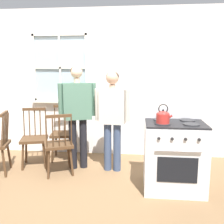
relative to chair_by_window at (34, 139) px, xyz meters
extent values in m
plane|color=brown|center=(0.83, -0.65, -0.46)|extent=(16.00, 16.00, 0.00)
cube|color=white|center=(2.41, 0.75, 0.89)|extent=(3.26, 0.06, 2.70)
cube|color=white|center=(0.26, 0.75, 0.05)|extent=(1.04, 0.06, 1.02)
cube|color=white|center=(0.26, 0.75, 2.02)|extent=(1.04, 0.06, 0.44)
cube|color=silver|center=(0.26, 0.67, 0.55)|extent=(1.10, 0.10, 0.03)
cube|color=#9EB7C6|center=(0.26, 0.76, 1.18)|extent=(0.98, 0.01, 1.18)
cube|color=silver|center=(0.26, 0.73, 1.18)|extent=(0.04, 0.02, 1.24)
cube|color=silver|center=(0.26, 0.73, 1.18)|extent=(1.04, 0.02, 0.04)
cube|color=silver|center=(-0.25, 0.73, 1.18)|extent=(0.04, 0.03, 1.24)
cube|color=silver|center=(0.76, 0.73, 1.18)|extent=(0.04, 0.03, 1.24)
cube|color=silver|center=(0.26, 0.73, 1.78)|extent=(1.04, 0.03, 0.04)
cube|color=silver|center=(0.26, 0.73, 0.58)|extent=(1.04, 0.03, 0.04)
cube|color=#4C331E|center=(0.01, -0.02, 0.00)|extent=(0.51, 0.50, 0.04)
cylinder|color=#4C331E|center=(-0.12, -0.22, -0.24)|extent=(0.07, 0.08, 0.44)
cylinder|color=#4C331E|center=(0.21, -0.13, -0.24)|extent=(0.08, 0.07, 0.44)
cylinder|color=#4C331E|center=(-0.20, 0.09, -0.24)|extent=(0.08, 0.07, 0.44)
cylinder|color=#4C331E|center=(0.13, 0.18, -0.24)|extent=(0.07, 0.08, 0.44)
cylinder|color=#4C331E|center=(-0.21, 0.09, 0.24)|extent=(0.04, 0.07, 0.47)
cylinder|color=#4C331E|center=(-0.13, 0.12, 0.24)|extent=(0.04, 0.07, 0.47)
cylinder|color=#4C331E|center=(-0.04, 0.14, 0.24)|extent=(0.04, 0.07, 0.47)
cylinder|color=#4C331E|center=(0.05, 0.17, 0.24)|extent=(0.04, 0.07, 0.47)
cylinder|color=#4C331E|center=(0.13, 0.19, 0.24)|extent=(0.04, 0.07, 0.47)
cube|color=#4C331E|center=(-0.04, 0.14, 0.49)|extent=(0.38, 0.14, 0.04)
cube|color=#4C331E|center=(0.50, -0.27, 0.00)|extent=(0.54, 0.53, 0.04)
cylinder|color=#4C331E|center=(0.60, -0.06, -0.24)|extent=(0.06, 0.09, 0.44)
cylinder|color=#4C331E|center=(0.28, -0.19, -0.24)|extent=(0.09, 0.06, 0.44)
cylinder|color=#4C331E|center=(0.72, -0.35, -0.24)|extent=(0.09, 0.06, 0.44)
cylinder|color=#4C331E|center=(0.41, -0.49, -0.24)|extent=(0.06, 0.09, 0.44)
cylinder|color=#4C331E|center=(0.74, -0.36, 0.24)|extent=(0.04, 0.07, 0.47)
cylinder|color=#4C331E|center=(0.65, -0.39, 0.24)|extent=(0.04, 0.07, 0.47)
cylinder|color=#4C331E|center=(0.57, -0.43, 0.24)|extent=(0.04, 0.07, 0.47)
cylinder|color=#4C331E|center=(0.49, -0.46, 0.24)|extent=(0.04, 0.07, 0.47)
cylinder|color=#4C331E|center=(0.41, -0.50, 0.24)|extent=(0.04, 0.07, 0.47)
cube|color=#4C331E|center=(0.57, -0.43, 0.49)|extent=(0.36, 0.19, 0.04)
cylinder|color=#4C331E|center=(-0.37, -0.17, -0.24)|extent=(0.07, 0.08, 0.44)
cylinder|color=#4C331E|center=(-0.28, -0.50, -0.24)|extent=(0.08, 0.07, 0.44)
cylinder|color=#4C331E|center=(-0.36, -0.16, 0.24)|extent=(0.07, 0.04, 0.47)
cylinder|color=#4C331E|center=(-0.34, -0.25, 0.24)|extent=(0.07, 0.04, 0.47)
cylinder|color=#4C331E|center=(-0.31, -0.33, 0.24)|extent=(0.07, 0.04, 0.47)
cylinder|color=#4C331E|center=(-0.29, -0.42, 0.24)|extent=(0.07, 0.04, 0.47)
cylinder|color=#4C331E|center=(-0.27, -0.51, 0.24)|extent=(0.07, 0.04, 0.47)
cube|color=#4C331E|center=(-0.31, -0.33, 0.49)|extent=(0.14, 0.38, 0.04)
cube|color=#4C331E|center=(0.39, 0.35, 0.00)|extent=(0.47, 0.45, 0.04)
cylinder|color=#4C331E|center=(0.24, 0.17, -0.24)|extent=(0.07, 0.07, 0.44)
cylinder|color=#4C331E|center=(0.58, 0.21, -0.24)|extent=(0.07, 0.07, 0.44)
cylinder|color=#4C331E|center=(0.20, 0.49, -0.24)|extent=(0.07, 0.07, 0.44)
cylinder|color=#4C331E|center=(0.54, 0.53, -0.24)|extent=(0.07, 0.07, 0.44)
cylinder|color=#4C331E|center=(0.19, 0.50, 0.24)|extent=(0.03, 0.07, 0.47)
cylinder|color=#4C331E|center=(0.28, 0.51, 0.24)|extent=(0.03, 0.07, 0.47)
cylinder|color=#4C331E|center=(0.37, 0.52, 0.24)|extent=(0.03, 0.07, 0.47)
cylinder|color=#4C331E|center=(0.46, 0.53, 0.24)|extent=(0.03, 0.07, 0.47)
cylinder|color=#4C331E|center=(0.55, 0.54, 0.24)|extent=(0.03, 0.07, 0.47)
cube|color=#4C331E|center=(0.37, 0.52, 0.49)|extent=(0.38, 0.09, 0.04)
cylinder|color=black|center=(0.67, -0.05, -0.04)|extent=(0.12, 0.12, 0.82)
cylinder|color=black|center=(0.83, 0.00, -0.04)|extent=(0.12, 0.12, 0.82)
cube|color=#4C7560|center=(0.75, -0.03, 0.66)|extent=(0.49, 0.34, 0.58)
cylinder|color=#4C7560|center=(0.52, -0.13, 0.68)|extent=(0.11, 0.13, 0.54)
cylinder|color=#4C7560|center=(1.01, 0.04, 0.68)|extent=(0.11, 0.13, 0.54)
cylinder|color=beige|center=(0.75, -0.03, 0.98)|extent=(0.10, 0.10, 0.07)
sphere|color=beige|center=(0.75, -0.03, 1.11)|extent=(0.19, 0.19, 0.19)
ellipsoid|color=brown|center=(0.75, -0.01, 1.13)|extent=(0.19, 0.19, 0.15)
cylinder|color=#384766|center=(1.25, -0.06, -0.07)|extent=(0.12, 0.12, 0.77)
cylinder|color=#384766|center=(1.40, -0.07, -0.07)|extent=(0.12, 0.12, 0.77)
cube|color=beige|center=(1.32, -0.07, 0.59)|extent=(0.41, 0.24, 0.54)
cylinder|color=beige|center=(1.08, -0.07, 0.61)|extent=(0.09, 0.12, 0.50)
cylinder|color=beige|center=(1.55, -0.11, 0.61)|extent=(0.09, 0.12, 0.50)
cylinder|color=tan|center=(1.32, -0.07, 0.89)|extent=(0.10, 0.10, 0.07)
sphere|color=tan|center=(1.32, -0.07, 1.03)|extent=(0.20, 0.20, 0.20)
ellipsoid|color=#332319|center=(1.32, -0.05, 1.04)|extent=(0.20, 0.20, 0.16)
cube|color=silver|center=(2.21, -0.60, -0.01)|extent=(0.79, 0.64, 0.90)
cube|color=black|center=(2.21, -0.60, 0.46)|extent=(0.77, 0.61, 0.02)
cylinder|color=#2D2D30|center=(2.03, -0.72, 0.47)|extent=(0.20, 0.20, 0.02)
cylinder|color=#2D2D30|center=(2.39, -0.72, 0.47)|extent=(0.20, 0.20, 0.02)
cylinder|color=#2D2D30|center=(2.03, -0.47, 0.47)|extent=(0.20, 0.20, 0.02)
cylinder|color=#2D2D30|center=(2.39, -0.47, 0.47)|extent=(0.20, 0.20, 0.02)
cube|color=silver|center=(2.21, -0.31, 0.55)|extent=(0.79, 0.06, 0.16)
cube|color=black|center=(2.21, -0.92, -0.06)|extent=(0.49, 0.01, 0.32)
cylinder|color=silver|center=(2.21, -0.94, 0.19)|extent=(0.55, 0.02, 0.02)
cylinder|color=#232326|center=(1.98, -0.93, 0.34)|extent=(0.04, 0.02, 0.04)
cylinder|color=#232326|center=(2.13, -0.93, 0.34)|extent=(0.04, 0.02, 0.04)
cylinder|color=#232326|center=(2.29, -0.93, 0.34)|extent=(0.04, 0.02, 0.04)
cylinder|color=#232326|center=(2.45, -0.93, 0.34)|extent=(0.04, 0.02, 0.04)
cylinder|color=red|center=(2.03, -0.72, 0.54)|extent=(0.17, 0.17, 0.12)
ellipsoid|color=red|center=(2.03, -0.72, 0.60)|extent=(0.16, 0.16, 0.07)
sphere|color=black|center=(2.03, -0.72, 0.65)|extent=(0.03, 0.03, 0.03)
cylinder|color=red|center=(2.11, -0.72, 0.56)|extent=(0.08, 0.03, 0.07)
torus|color=black|center=(2.03, -0.72, 0.67)|extent=(0.12, 0.01, 0.12)
cylinder|color=#42474C|center=(0.37, 0.66, 0.62)|extent=(0.11, 0.11, 0.12)
cylinder|color=#33261C|center=(0.37, 0.66, 0.67)|extent=(0.10, 0.10, 0.01)
cone|color=#388447|center=(0.39, 0.66, 0.78)|extent=(0.06, 0.05, 0.21)
cone|color=#388447|center=(0.36, 0.67, 0.74)|extent=(0.06, 0.05, 0.13)
cone|color=#388447|center=(0.37, 0.64, 0.75)|extent=(0.04, 0.08, 0.15)
camera|label=1|loc=(1.72, -3.88, 1.17)|focal=40.00mm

